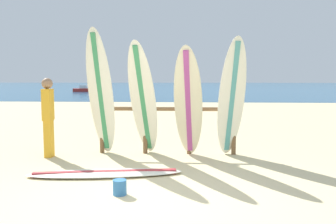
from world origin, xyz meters
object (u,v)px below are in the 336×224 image
surfboard_lying_on_sand (106,173)px  sand_bucket (120,187)px  surfboard_rack (167,121)px  surfboard_leaning_far_left (101,93)px  surfboard_leaning_left (143,100)px  surfboard_leaning_center_left (188,103)px  beachgoer_standing (48,114)px  surfboard_leaning_center (232,98)px  small_boat_offshore (83,89)px

surfboard_lying_on_sand → sand_bucket: 1.02m
surfboard_rack → surfboard_leaning_far_left: size_ratio=1.13×
surfboard_rack → sand_bucket: 2.73m
sand_bucket → surfboard_leaning_left: bearing=89.3°
sand_bucket → surfboard_leaning_far_left: bearing=109.4°
surfboard_rack → surfboard_lying_on_sand: (-0.88, -1.70, -0.63)m
surfboard_rack → surfboard_leaning_center_left: size_ratio=1.31×
beachgoer_standing → surfboard_leaning_far_left: bearing=8.2°
surfboard_leaning_center → sand_bucket: bearing=-126.3°
surfboard_leaning_center → small_boat_offshore: bearing=111.6°
beachgoer_standing → sand_bucket: bearing=-49.9°
surfboard_leaning_center_left → surfboard_lying_on_sand: surfboard_leaning_center_left is taller
small_boat_offshore → sand_bucket: small_boat_offshore is taller
beachgoer_standing → small_boat_offshore: 32.48m
surfboard_leaning_left → beachgoer_standing: 1.87m
surfboard_leaning_center_left → beachgoer_standing: 2.73m
surfboard_leaning_center_left → surfboard_leaning_center: (0.84, 0.17, 0.09)m
surfboard_leaning_center → surfboard_lying_on_sand: (-2.15, -1.43, -1.13)m
surfboard_leaning_center → surfboard_leaning_left: bearing=-176.2°
surfboard_rack → sand_bucket: surfboard_rack is taller
surfboard_rack → beachgoer_standing: size_ratio=1.81×
surfboard_rack → surfboard_leaning_center: bearing=-11.9°
surfboard_leaning_far_left → surfboard_leaning_left: surfboard_leaning_far_left is taller
surfboard_leaning_center_left → surfboard_leaning_left: bearing=176.2°
beachgoer_standing → surfboard_leaning_center: bearing=3.1°
surfboard_rack → beachgoer_standing: (-2.29, -0.46, 0.19)m
surfboard_leaning_left → beachgoer_standing: surfboard_leaning_left is taller
beachgoer_standing → surfboard_leaning_left: bearing=2.4°
small_boat_offshore → sand_bucket: bearing=-72.5°
surfboard_leaning_center_left → small_boat_offshore: size_ratio=0.96×
surfboard_leaning_far_left → sand_bucket: 2.71m
surfboard_rack → surfboard_leaning_left: surfboard_leaning_left is taller
surfboard_leaning_left → surfboard_lying_on_sand: (-0.44, -1.32, -1.08)m
surfboard_rack → small_boat_offshore: (-11.02, 30.82, -0.41)m
surfboard_rack → sand_bucket: bearing=-100.1°
surfboard_rack → surfboard_lying_on_sand: surfboard_rack is taller
surfboard_leaning_center → small_boat_offshore: 33.44m
surfboard_leaning_far_left → small_boat_offshore: size_ratio=1.12×
surfboard_leaning_center → beachgoer_standing: size_ratio=1.50×
surfboard_leaning_center_left → sand_bucket: size_ratio=10.50×
surfboard_rack → surfboard_lying_on_sand: 2.01m
surfboard_leaning_center → sand_bucket: (-1.73, -2.36, -1.06)m
beachgoer_standing → sand_bucket: beachgoer_standing is taller
surfboard_leaning_far_left → small_boat_offshore: 32.64m
surfboard_lying_on_sand → surfboard_leaning_center: bearing=33.7°
small_boat_offshore → beachgoer_standing: bearing=-74.4°
surfboard_leaning_center → surfboard_leaning_center_left: bearing=-168.3°
surfboard_leaning_far_left → surfboard_leaning_center_left: size_ratio=1.16×
surfboard_rack → surfboard_leaning_center: (1.27, -0.27, 0.50)m
surfboard_leaning_left → surfboard_leaning_far_left: bearing=175.4°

